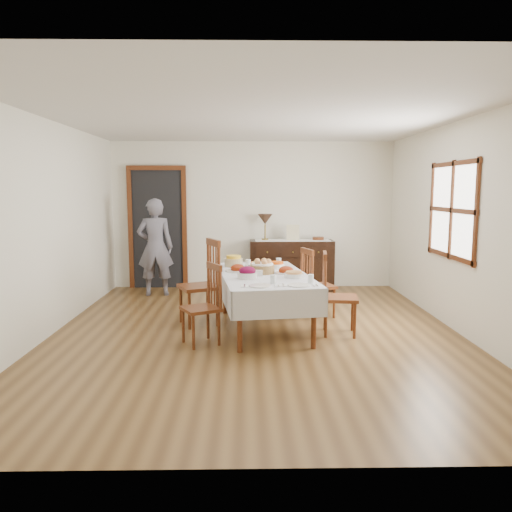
{
  "coord_description": "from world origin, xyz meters",
  "views": [
    {
      "loc": [
        -0.12,
        -5.96,
        1.76
      ],
      "look_at": [
        0.0,
        0.1,
        0.95
      ],
      "focal_mm": 35.0,
      "sensor_mm": 36.0,
      "label": 1
    }
  ],
  "objects_px": {
    "chair_left_far": "(203,282)",
    "sideboard": "(291,265)",
    "person": "(155,244)",
    "chair_right_far": "(315,282)",
    "chair_right_near": "(336,293)",
    "dining_table": "(264,281)",
    "table_lamp": "(265,220)",
    "chair_left_near": "(205,304)"
  },
  "relations": [
    {
      "from": "chair_left_far",
      "to": "sideboard",
      "type": "relative_size",
      "value": 0.77
    },
    {
      "from": "sideboard",
      "to": "person",
      "type": "height_order",
      "value": "person"
    },
    {
      "from": "chair_left_far",
      "to": "person",
      "type": "bearing_deg",
      "value": -176.49
    },
    {
      "from": "chair_right_far",
      "to": "person",
      "type": "relative_size",
      "value": 0.56
    },
    {
      "from": "chair_right_near",
      "to": "sideboard",
      "type": "height_order",
      "value": "chair_right_near"
    },
    {
      "from": "chair_right_far",
      "to": "dining_table",
      "type": "bearing_deg",
      "value": 111.9
    },
    {
      "from": "table_lamp",
      "to": "chair_left_far",
      "type": "bearing_deg",
      "value": -111.53
    },
    {
      "from": "chair_right_far",
      "to": "sideboard",
      "type": "height_order",
      "value": "chair_right_far"
    },
    {
      "from": "person",
      "to": "sideboard",
      "type": "bearing_deg",
      "value": -175.85
    },
    {
      "from": "chair_right_near",
      "to": "chair_right_far",
      "type": "height_order",
      "value": "chair_right_near"
    },
    {
      "from": "chair_right_near",
      "to": "person",
      "type": "xyz_separation_m",
      "value": [
        -2.6,
        2.32,
        0.35
      ]
    },
    {
      "from": "chair_left_far",
      "to": "person",
      "type": "xyz_separation_m",
      "value": [
        -0.94,
        1.82,
        0.3
      ]
    },
    {
      "from": "chair_right_near",
      "to": "table_lamp",
      "type": "xyz_separation_m",
      "value": [
        -0.76,
        2.79,
        0.72
      ]
    },
    {
      "from": "dining_table",
      "to": "person",
      "type": "xyz_separation_m",
      "value": [
        -1.73,
        2.07,
        0.24
      ]
    },
    {
      "from": "chair_right_near",
      "to": "chair_left_near",
      "type": "bearing_deg",
      "value": 109.94
    },
    {
      "from": "chair_left_near",
      "to": "table_lamp",
      "type": "relative_size",
      "value": 2.01
    },
    {
      "from": "chair_right_near",
      "to": "sideboard",
      "type": "relative_size",
      "value": 0.69
    },
    {
      "from": "chair_right_near",
      "to": "person",
      "type": "relative_size",
      "value": 0.58
    },
    {
      "from": "chair_right_far",
      "to": "table_lamp",
      "type": "height_order",
      "value": "table_lamp"
    },
    {
      "from": "chair_left_far",
      "to": "person",
      "type": "distance_m",
      "value": 2.07
    },
    {
      "from": "sideboard",
      "to": "chair_right_far",
      "type": "bearing_deg",
      "value": -85.13
    },
    {
      "from": "chair_left_far",
      "to": "person",
      "type": "relative_size",
      "value": 0.65
    },
    {
      "from": "chair_left_far",
      "to": "sideboard",
      "type": "distance_m",
      "value": 2.63
    },
    {
      "from": "chair_left_near",
      "to": "table_lamp",
      "type": "xyz_separation_m",
      "value": [
        0.81,
        3.13,
        0.76
      ]
    },
    {
      "from": "chair_left_near",
      "to": "chair_right_far",
      "type": "height_order",
      "value": "chair_right_far"
    },
    {
      "from": "chair_left_far",
      "to": "chair_right_far",
      "type": "bearing_deg",
      "value": 78.75
    },
    {
      "from": "chair_left_far",
      "to": "table_lamp",
      "type": "xyz_separation_m",
      "value": [
        0.9,
        2.28,
        0.66
      ]
    },
    {
      "from": "person",
      "to": "chair_left_far",
      "type": "bearing_deg",
      "value": 110.99
    },
    {
      "from": "chair_left_near",
      "to": "chair_left_far",
      "type": "relative_size",
      "value": 0.83
    },
    {
      "from": "sideboard",
      "to": "person",
      "type": "relative_size",
      "value": 0.84
    },
    {
      "from": "dining_table",
      "to": "table_lamp",
      "type": "xyz_separation_m",
      "value": [
        0.11,
        2.54,
        0.61
      ]
    },
    {
      "from": "chair_right_near",
      "to": "chair_right_far",
      "type": "relative_size",
      "value": 1.05
    },
    {
      "from": "sideboard",
      "to": "chair_left_far",
      "type": "bearing_deg",
      "value": -121.23
    },
    {
      "from": "chair_left_near",
      "to": "chair_left_far",
      "type": "xyz_separation_m",
      "value": [
        -0.09,
        0.85,
        0.1
      ]
    },
    {
      "from": "chair_left_near",
      "to": "person",
      "type": "bearing_deg",
      "value": 173.26
    },
    {
      "from": "sideboard",
      "to": "chair_right_near",
      "type": "bearing_deg",
      "value": -83.95
    },
    {
      "from": "chair_left_near",
      "to": "table_lamp",
      "type": "bearing_deg",
      "value": 137.62
    },
    {
      "from": "chair_right_near",
      "to": "table_lamp",
      "type": "distance_m",
      "value": 2.98
    },
    {
      "from": "chair_right_far",
      "to": "sideboard",
      "type": "relative_size",
      "value": 0.66
    },
    {
      "from": "chair_right_far",
      "to": "table_lamp",
      "type": "bearing_deg",
      "value": 0.62
    },
    {
      "from": "person",
      "to": "table_lamp",
      "type": "distance_m",
      "value": 1.93
    },
    {
      "from": "chair_left_near",
      "to": "sideboard",
      "type": "distance_m",
      "value": 3.35
    }
  ]
}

